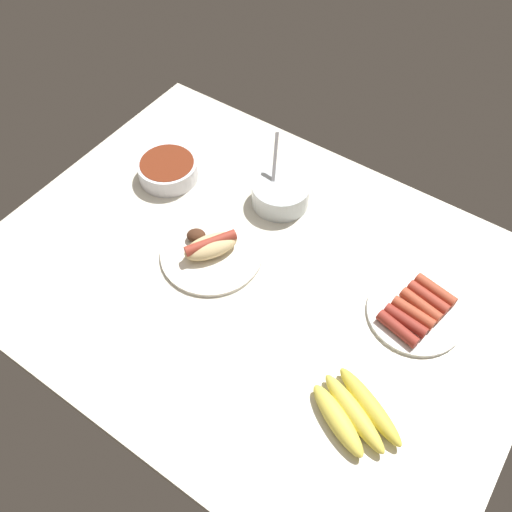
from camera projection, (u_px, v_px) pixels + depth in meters
ground_plane at (256, 279)px, 124.85cm from camera, size 120.00×90.00×3.00cm
plate_hotdog_assembled at (211, 250)px, 125.86cm from camera, size 23.53×23.53×5.61cm
bowl_coleslaw at (281, 192)px, 134.57cm from camera, size 14.31×14.31×15.99cm
banana_bunch at (354, 413)px, 102.58cm from camera, size 20.43×16.32×3.66cm
plate_sausages at (416, 311)px, 116.48cm from camera, size 20.61×20.61×3.46cm
bowl_chili at (168, 169)px, 140.29cm from camera, size 15.22×15.22×4.97cm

